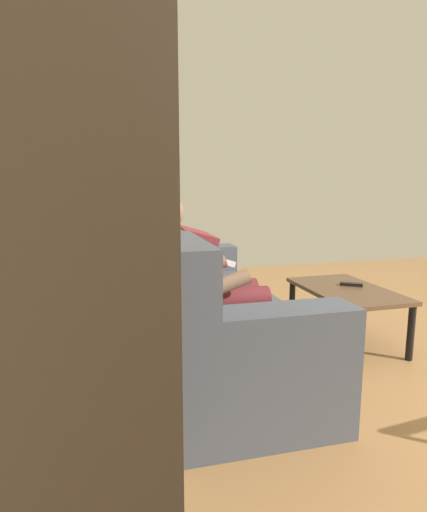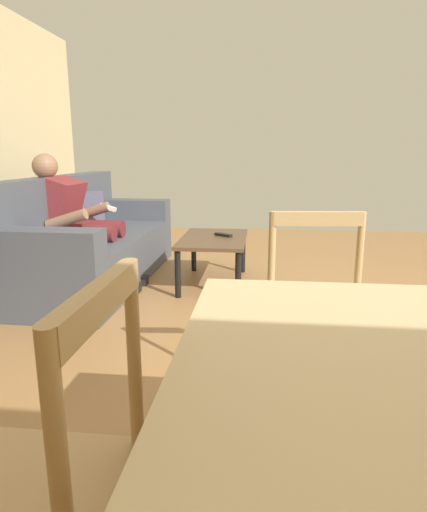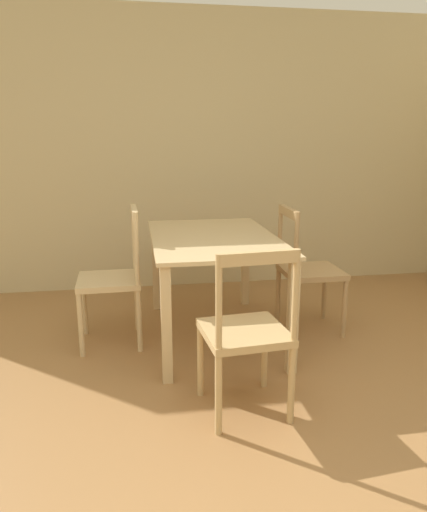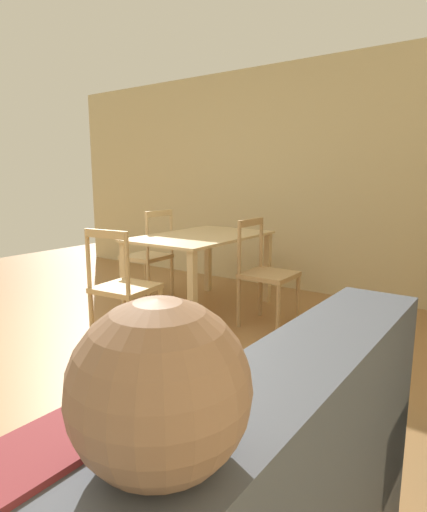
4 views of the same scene
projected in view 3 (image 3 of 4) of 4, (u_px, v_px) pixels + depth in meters
The scene contains 5 objects.
wall_side at pixel (175, 153), 4.48m from camera, with size 0.12×5.94×2.53m, color #C8B586.
dining_table at pixel (213, 251), 3.38m from camera, with size 1.37×0.86×0.74m.
dining_chair_near_wall at pixel (307, 271), 3.53m from camera, with size 0.42×0.42×0.93m.
dining_chair_facing_couch at pixel (246, 333), 2.46m from camera, with size 0.46×0.46×0.91m.
dining_chair_by_doorway at pixel (113, 279), 3.31m from camera, with size 0.43×0.43×0.95m.
Camera 3 is at (1.40, -0.39, 1.43)m, focal length 33.79 mm.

